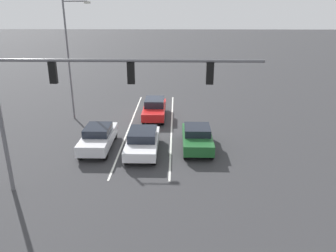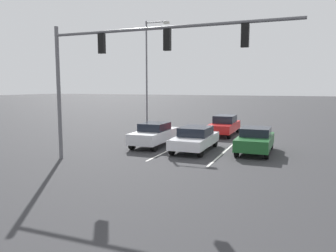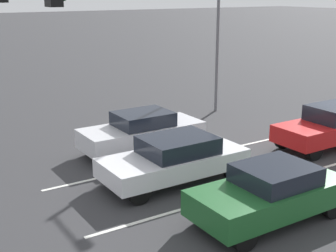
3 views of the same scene
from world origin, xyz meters
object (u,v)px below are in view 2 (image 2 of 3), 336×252
car_red_midlane_second (224,125)px  street_lamp_right_shoulder (149,69)px  car_silver_rightlane_front (154,134)px  car_white_midlane_front (195,138)px  car_darkgreen_leftlane_front (255,140)px  traffic_signal_gantry (124,58)px

car_red_midlane_second → street_lamp_right_shoulder: (6.44, 0.42, 4.48)m
car_silver_rightlane_front → car_red_midlane_second: bearing=-116.4°
car_white_midlane_front → car_red_midlane_second: car_red_midlane_second is taller
car_darkgreen_leftlane_front → car_red_midlane_second: (3.16, -6.37, 0.04)m
car_darkgreen_leftlane_front → traffic_signal_gantry: 8.98m
car_darkgreen_leftlane_front → street_lamp_right_shoulder: (9.60, -5.95, 4.52)m
car_darkgreen_leftlane_front → traffic_signal_gantry: size_ratio=0.35×
car_red_midlane_second → street_lamp_right_shoulder: size_ratio=0.52×
car_silver_rightlane_front → car_darkgreen_leftlane_front: size_ratio=1.07×
traffic_signal_gantry → street_lamp_right_shoulder: street_lamp_right_shoulder is taller
street_lamp_right_shoulder → car_red_midlane_second: bearing=-176.3°
car_darkgreen_leftlane_front → traffic_signal_gantry: traffic_signal_gantry is taller
car_white_midlane_front → car_red_midlane_second: (-0.30, -7.02, 0.05)m
car_white_midlane_front → traffic_signal_gantry: (2.16, 4.75, 4.48)m
car_white_midlane_front → car_silver_rightlane_front: 2.97m
car_white_midlane_front → car_darkgreen_leftlane_front: car_darkgreen_leftlane_front is taller
car_silver_rightlane_front → car_red_midlane_second: size_ratio=0.94×
car_darkgreen_leftlane_front → street_lamp_right_shoulder: street_lamp_right_shoulder is taller
car_silver_rightlane_front → traffic_signal_gantry: (-0.77, 5.26, 4.45)m
car_white_midlane_front → car_silver_rightlane_front: car_silver_rightlane_front is taller
car_white_midlane_front → traffic_signal_gantry: bearing=65.6°
car_white_midlane_front → traffic_signal_gantry: size_ratio=0.38×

